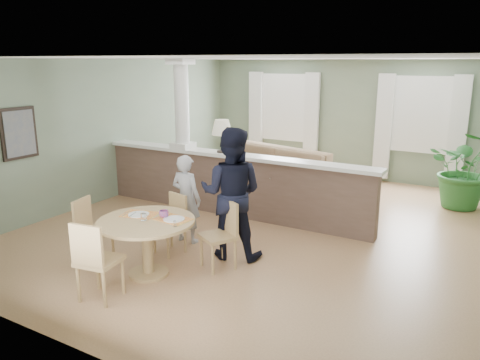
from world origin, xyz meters
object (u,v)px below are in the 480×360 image
Objects in this scene: dining_table at (147,231)px; chair_far_boy at (173,221)px; chair_near at (95,258)px; houseplant at (467,170)px; chair_far_man at (223,231)px; chair_side at (90,227)px; child_person at (186,199)px; sofa at (268,170)px; man_person at (231,194)px.

chair_far_boy is (-0.20, 0.76, -0.12)m from dining_table.
chair_near reaches higher than chair_far_boy.
chair_far_man is (-2.51, -4.43, -0.24)m from houseplant.
chair_far_man is 1.81m from chair_side.
child_person reaches higher than chair_near.
man_person reaches higher than sofa.
child_person reaches higher than chair_far_boy.
sofa is 3.44× the size of chair_far_man.
dining_table is 1.39× the size of chair_side.
chair_far_man is (0.89, -0.08, 0.03)m from chair_far_boy.
chair_side is at bearing -49.24° from chair_near.
sofa is at bearing -86.05° from child_person.
chair_far_boy is at bearing -71.23° from sofa.
chair_far_man is 1.08m from child_person.
sofa is 2.11× the size of houseplant.
sofa reaches higher than dining_table.
chair_far_boy is 1.59m from chair_near.
chair_near is (0.41, -5.13, 0.08)m from sofa.
houseplant reaches higher than chair_side.
sofa reaches higher than chair_far_boy.
dining_table is 0.82m from chair_near.
chair_side is (-0.49, -4.36, 0.03)m from sofa.
man_person is at bearing 171.29° from child_person.
chair_far_boy is 0.96× the size of chair_side.
chair_far_man is 0.67× the size of child_person.
chair_far_boy is 0.46m from child_person.
sofa reaches higher than chair_far_man.
sofa is 3.68× the size of chair_far_boy.
chair_side is at bearing -126.79° from chair_far_man.
man_person is (0.66, 1.86, 0.38)m from chair_near.
chair_far_man is at bearing 152.44° from child_person.
houseplant reaches higher than dining_table.
man_person is (0.86, -0.13, 0.24)m from child_person.
chair_near is (0.14, -1.58, 0.06)m from chair_far_boy.
child_person is (-3.45, -3.93, -0.06)m from houseplant.
sofa is 1.70× the size of man_person.
dining_table is (-3.19, -5.11, -0.14)m from houseplant.
chair_near is at bearing 95.80° from child_person.
chair_far_man reaches higher than dining_table.
chair_far_boy is at bearing -128.01° from houseplant.
chair_far_boy is at bearing -55.81° from chair_side.
sofa is 3.24× the size of chair_near.
sofa is 3.76m from houseplant.
chair_near reaches higher than sofa.
chair_far_boy is at bearing -93.96° from chair_near.
chair_side reaches higher than dining_table.
chair_far_boy is 0.88× the size of chair_near.
man_person reaches higher than dining_table.
chair_side reaches higher than chair_far_boy.
man_person is at bearing -57.37° from sofa.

